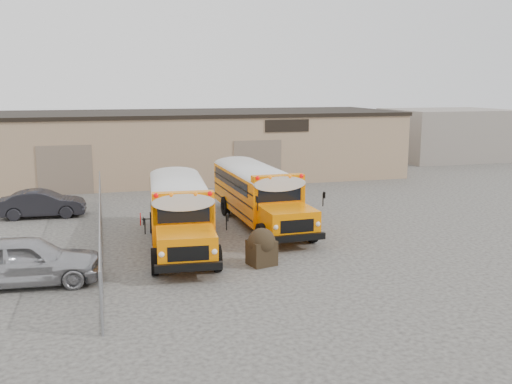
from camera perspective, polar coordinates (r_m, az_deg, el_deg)
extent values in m
plane|color=#343230|center=(22.46, 0.42, -6.29)|extent=(120.00, 120.00, 0.00)
cube|color=#9E7F61|center=(41.32, -7.06, 4.63)|extent=(30.00, 10.00, 4.50)
cube|color=black|center=(41.15, -7.13, 7.82)|extent=(30.20, 10.20, 0.25)
cube|color=black|center=(37.66, 3.13, 6.63)|extent=(3.00, 0.08, 0.80)
cube|color=#776755|center=(36.10, -18.54, 2.08)|extent=(3.20, 0.08, 3.00)
cube|color=#776755|center=(37.33, 0.17, 2.91)|extent=(3.20, 0.08, 3.00)
cylinder|color=gray|center=(15.75, -15.22, -10.78)|extent=(0.07, 0.07, 1.80)
cylinder|color=gray|center=(18.58, -15.25, -7.44)|extent=(0.07, 0.07, 1.80)
cylinder|color=gray|center=(21.46, -15.27, -5.00)|extent=(0.07, 0.07, 1.80)
cylinder|color=gray|center=(24.36, -15.28, -3.13)|extent=(0.07, 0.07, 1.80)
cylinder|color=gray|center=(27.29, -15.30, -1.66)|extent=(0.07, 0.07, 1.80)
cylinder|color=gray|center=(30.23, -15.30, -0.48)|extent=(0.07, 0.07, 1.80)
cylinder|color=gray|center=(33.18, -15.31, 0.49)|extent=(0.07, 0.07, 1.80)
cylinder|color=gray|center=(24.17, -15.39, -1.10)|extent=(0.05, 18.00, 0.05)
cylinder|color=gray|center=(24.57, -15.19, -5.06)|extent=(0.05, 18.00, 0.05)
cube|color=gray|center=(24.36, -15.28, -3.13)|extent=(0.02, 18.00, 1.70)
cube|color=gray|center=(53.88, 18.55, 5.51)|extent=(10.00, 8.00, 4.40)
cube|color=orange|center=(29.87, -8.31, 0.68)|extent=(2.84, 7.18, 1.89)
cube|color=orange|center=(25.51, -7.83, -1.97)|extent=(2.18, 2.18, 1.06)
cube|color=black|center=(26.34, -8.00, 0.52)|extent=(1.89, 0.20, 0.69)
cube|color=silver|center=(29.70, -8.37, 2.75)|extent=(2.85, 7.25, 0.37)
cube|color=orange|center=(26.45, -8.06, 1.85)|extent=(2.29, 0.63, 0.33)
sphere|color=#E50705|center=(26.20, -10.16, 1.94)|extent=(0.18, 0.18, 0.18)
sphere|color=#E50705|center=(26.29, -5.93, 2.08)|extent=(0.18, 0.18, 0.18)
sphere|color=orange|center=(26.21, -9.00, 1.98)|extent=(0.18, 0.18, 0.18)
sphere|color=orange|center=(26.25, -7.09, 2.05)|extent=(0.18, 0.18, 0.18)
cube|color=black|center=(24.55, -7.67, -3.48)|extent=(2.27, 0.38, 0.26)
cube|color=black|center=(33.52, -8.55, 0.32)|extent=(2.27, 0.36, 0.26)
cube|color=black|center=(29.88, -8.31, 0.55)|extent=(2.87, 7.04, 0.06)
cube|color=black|center=(30.05, -8.36, 1.77)|extent=(2.78, 6.07, 0.57)
cylinder|color=black|center=(25.70, -10.26, -3.17)|extent=(0.33, 0.98, 0.96)
cylinder|color=black|center=(25.80, -5.37, -2.98)|extent=(0.33, 0.98, 0.96)
cylinder|color=black|center=(31.40, -10.38, -0.65)|extent=(0.33, 0.98, 0.96)
cylinder|color=black|center=(31.48, -6.38, -0.51)|extent=(0.33, 0.98, 0.96)
cylinder|color=#BF0505|center=(27.46, -11.37, -0.05)|extent=(0.07, 0.52, 0.52)
cube|color=orange|center=(33.10, -3.02, 1.81)|extent=(2.63, 7.24, 1.93)
cube|color=orange|center=(28.79, -0.72, -0.38)|extent=(2.15, 2.15, 1.08)
cube|color=black|center=(29.62, -1.31, 1.83)|extent=(1.93, 0.13, 0.71)
cube|color=silver|center=(32.95, -3.04, 3.71)|extent=(2.63, 7.32, 0.38)
cube|color=orange|center=(29.74, -1.43, 3.02)|extent=(2.32, 0.56, 0.34)
sphere|color=#E50705|center=(29.27, -3.18, 3.11)|extent=(0.19, 0.19, 0.19)
sphere|color=#E50705|center=(29.81, 0.51, 3.26)|extent=(0.19, 0.19, 0.19)
sphere|color=orange|center=(29.40, -2.15, 3.15)|extent=(0.19, 0.19, 0.19)
sphere|color=orange|center=(29.65, -0.49, 3.22)|extent=(0.19, 0.19, 0.19)
cube|color=black|center=(27.84, -0.07, -1.66)|extent=(2.31, 0.30, 0.26)
cube|color=black|center=(36.73, -4.41, 1.33)|extent=(2.31, 0.28, 0.26)
cube|color=black|center=(33.11, -3.02, 1.69)|extent=(2.66, 7.10, 0.06)
cube|color=black|center=(33.29, -3.15, 2.80)|extent=(2.62, 6.12, 0.58)
cylinder|color=black|center=(28.71, -2.93, -1.53)|extent=(0.30, 0.99, 0.98)
cylinder|color=black|center=(29.33, 1.32, -1.25)|extent=(0.30, 0.99, 0.98)
cylinder|color=black|center=(34.39, -5.40, 0.48)|extent=(0.30, 0.99, 0.98)
cylinder|color=black|center=(34.91, -1.80, 0.68)|extent=(0.30, 0.99, 0.98)
cube|color=black|center=(21.13, 0.57, -6.08)|extent=(1.11, 1.04, 0.93)
sphere|color=black|center=(21.01, 0.57, -4.99)|extent=(1.02, 1.02, 1.02)
imported|color=#A5A5AA|center=(20.49, -22.00, -6.36)|extent=(4.98, 2.29, 1.66)
imported|color=black|center=(30.52, -20.59, -1.10)|extent=(4.22, 1.63, 1.37)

